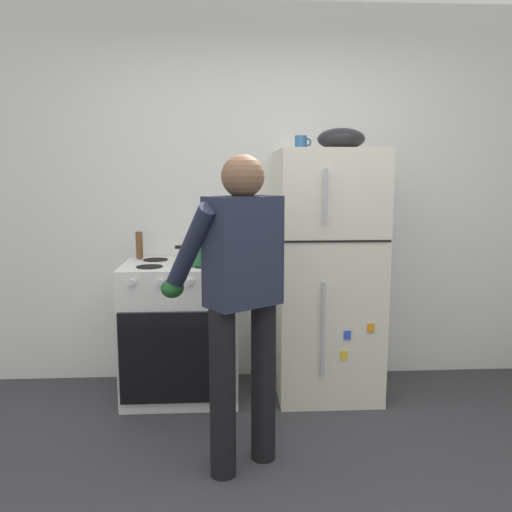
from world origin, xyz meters
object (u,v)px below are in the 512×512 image
(refrigerator, at_px, (326,274))
(pepper_mill, at_px, (139,245))
(stove_range, at_px, (181,330))
(coffee_mug, at_px, (301,143))
(red_pot, at_px, (204,254))
(mixing_bowl, at_px, (341,139))
(person_cook, at_px, (239,286))

(refrigerator, xyz_separation_m, pepper_mill, (-1.29, 0.20, 0.18))
(stove_range, xyz_separation_m, coffee_mug, (0.82, 0.06, 1.26))
(pepper_mill, bearing_deg, stove_range, -35.04)
(coffee_mug, bearing_deg, pepper_mill, 172.34)
(stove_range, xyz_separation_m, red_pot, (0.16, -0.04, 0.53))
(refrigerator, xyz_separation_m, red_pot, (-0.83, -0.05, 0.15))
(pepper_mill, bearing_deg, red_pot, -28.52)
(stove_range, height_order, red_pot, red_pot)
(pepper_mill, bearing_deg, mixing_bowl, -8.29)
(mixing_bowl, bearing_deg, pepper_mill, 171.71)
(refrigerator, height_order, coffee_mug, coffee_mug)
(person_cook, bearing_deg, mixing_bowl, 53.09)
(stove_range, relative_size, mixing_bowl, 2.94)
(refrigerator, bearing_deg, mixing_bowl, 0.22)
(mixing_bowl, bearing_deg, person_cook, -126.91)
(person_cook, relative_size, pepper_mill, 8.53)
(red_pot, height_order, coffee_mug, coffee_mug)
(stove_range, height_order, coffee_mug, coffee_mug)
(coffee_mug, height_order, pepper_mill, coffee_mug)
(person_cook, xyz_separation_m, mixing_bowl, (0.70, 0.93, 0.79))
(red_pot, bearing_deg, pepper_mill, 151.48)
(person_cook, bearing_deg, refrigerator, 56.36)
(stove_range, bearing_deg, person_cook, -67.93)
(coffee_mug, bearing_deg, red_pot, -171.33)
(red_pot, distance_m, mixing_bowl, 1.18)
(stove_range, distance_m, pepper_mill, 0.67)
(stove_range, distance_m, coffee_mug, 1.50)
(refrigerator, bearing_deg, coffee_mug, 164.17)
(stove_range, distance_m, person_cook, 1.11)
(stove_range, height_order, mixing_bowl, mixing_bowl)
(red_pot, height_order, mixing_bowl, mixing_bowl)
(refrigerator, height_order, person_cook, refrigerator)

